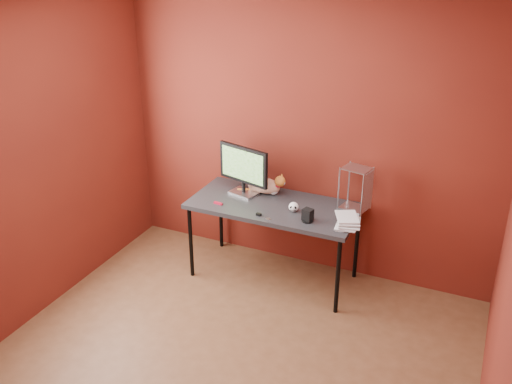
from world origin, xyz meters
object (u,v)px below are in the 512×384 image
at_px(book_stack, 341,172).
at_px(speaker, 308,216).
at_px(cat, 265,185).
at_px(monitor, 243,168).
at_px(desk, 274,209).
at_px(skull_mug, 294,207).

bearing_deg(book_stack, speaker, -169.42).
bearing_deg(cat, speaker, -32.67).
height_order(monitor, speaker, monitor).
height_order(desk, cat, cat).
relative_size(monitor, book_stack, 0.56).
relative_size(desk, book_stack, 1.60).
bearing_deg(desk, speaker, -26.54).
bearing_deg(skull_mug, speaker, -49.51).
relative_size(monitor, cat, 1.15).
bearing_deg(cat, monitor, -147.02).
relative_size(desk, skull_mug, 16.55).
relative_size(monitor, skull_mug, 5.76).
distance_m(monitor, skull_mug, 0.61).
xyz_separation_m(desk, speaker, (0.38, -0.19, 0.10)).
bearing_deg(speaker, monitor, 173.83).
bearing_deg(speaker, cat, 160.34).
relative_size(desk, speaker, 13.31).
height_order(skull_mug, speaker, speaker).
bearing_deg(book_stack, monitor, 166.64).
xyz_separation_m(monitor, cat, (0.17, 0.10, -0.18)).
relative_size(cat, skull_mug, 5.01).
bearing_deg(book_stack, cat, 157.46).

